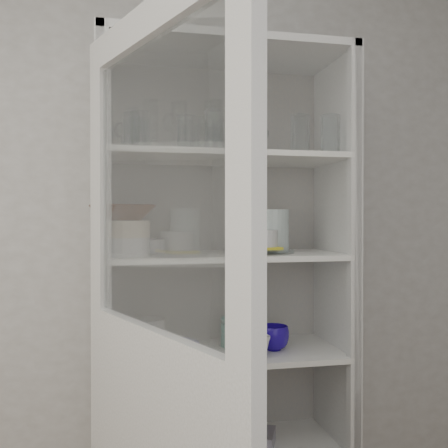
{
  "coord_description": "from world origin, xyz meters",
  "views": [
    {
      "loc": [
        -0.21,
        -0.73,
        1.4
      ],
      "look_at": [
        0.2,
        1.27,
        1.38
      ],
      "focal_mm": 40.0,
      "sensor_mm": 36.0,
      "label": 1
    }
  ],
  "objects_px": {
    "goblet_3": "(261,141)",
    "white_canister": "(151,336)",
    "goblet_0": "(122,138)",
    "grey_bowl_stack": "(272,231)",
    "mug_white": "(258,347)",
    "plate_stack_back": "(139,246)",
    "plate_stack_front": "(122,247)",
    "pantry_cabinet": "(221,327)",
    "tin_box": "(250,437)",
    "terracotta_bowl": "(122,213)",
    "mug_blue": "(274,338)",
    "yellow_trivet": "(259,248)",
    "goblet_2": "(215,140)",
    "cream_bowl": "(122,229)",
    "mug_teal": "(254,332)",
    "teal_jar": "(232,333)",
    "cupboard_door": "(156,412)",
    "measuring_cups": "(154,352)",
    "cream_dish": "(150,444)",
    "glass_platter": "(259,251)",
    "white_ramekin": "(259,238)",
    "goblet_1": "(215,141)"
  },
  "relations": [
    {
      "from": "cupboard_door",
      "to": "plate_stack_back",
      "type": "height_order",
      "value": "cupboard_door"
    },
    {
      "from": "goblet_2",
      "to": "measuring_cups",
      "type": "xyz_separation_m",
      "value": [
        -0.27,
        -0.13,
        -0.85
      ]
    },
    {
      "from": "terracotta_bowl",
      "to": "cream_dish",
      "type": "bearing_deg",
      "value": 31.17
    },
    {
      "from": "pantry_cabinet",
      "to": "white_canister",
      "type": "distance_m",
      "value": 0.3
    },
    {
      "from": "measuring_cups",
      "to": "white_ramekin",
      "type": "bearing_deg",
      "value": 2.96
    },
    {
      "from": "goblet_0",
      "to": "white_canister",
      "type": "distance_m",
      "value": 0.82
    },
    {
      "from": "goblet_3",
      "to": "grey_bowl_stack",
      "type": "bearing_deg",
      "value": -73.31
    },
    {
      "from": "plate_stack_back",
      "to": "terracotta_bowl",
      "type": "relative_size",
      "value": 0.92
    },
    {
      "from": "teal_jar",
      "to": "pantry_cabinet",
      "type": "bearing_deg",
      "value": 167.06
    },
    {
      "from": "plate_stack_back",
      "to": "plate_stack_front",
      "type": "bearing_deg",
      "value": -109.89
    },
    {
      "from": "pantry_cabinet",
      "to": "goblet_2",
      "type": "distance_m",
      "value": 0.8
    },
    {
      "from": "teal_jar",
      "to": "measuring_cups",
      "type": "bearing_deg",
      "value": -161.96
    },
    {
      "from": "cream_bowl",
      "to": "mug_blue",
      "type": "height_order",
      "value": "cream_bowl"
    },
    {
      "from": "pantry_cabinet",
      "to": "mug_blue",
      "type": "height_order",
      "value": "pantry_cabinet"
    },
    {
      "from": "mug_blue",
      "to": "white_canister",
      "type": "height_order",
      "value": "white_canister"
    },
    {
      "from": "cream_bowl",
      "to": "teal_jar",
      "type": "xyz_separation_m",
      "value": [
        0.46,
        0.12,
        -0.44
      ]
    },
    {
      "from": "goblet_0",
      "to": "grey_bowl_stack",
      "type": "bearing_deg",
      "value": -7.62
    },
    {
      "from": "pantry_cabinet",
      "to": "grey_bowl_stack",
      "type": "bearing_deg",
      "value": -11.97
    },
    {
      "from": "tin_box",
      "to": "cupboard_door",
      "type": "bearing_deg",
      "value": -124.35
    },
    {
      "from": "teal_jar",
      "to": "measuring_cups",
      "type": "relative_size",
      "value": 1.04
    },
    {
      "from": "goblet_0",
      "to": "mug_white",
      "type": "xyz_separation_m",
      "value": [
        0.52,
        -0.24,
        -0.83
      ]
    },
    {
      "from": "terracotta_bowl",
      "to": "white_ramekin",
      "type": "distance_m",
      "value": 0.56
    },
    {
      "from": "goblet_3",
      "to": "mug_white",
      "type": "xyz_separation_m",
      "value": [
        -0.08,
        -0.25,
        -0.84
      ]
    },
    {
      "from": "plate_stack_back",
      "to": "terracotta_bowl",
      "type": "xyz_separation_m",
      "value": [
        -0.07,
        -0.18,
        0.14
      ]
    },
    {
      "from": "plate_stack_front",
      "to": "measuring_cups",
      "type": "relative_size",
      "value": 1.89
    },
    {
      "from": "goblet_0",
      "to": "white_ramekin",
      "type": "xyz_separation_m",
      "value": [
        0.55,
        -0.14,
        -0.42
      ]
    },
    {
      "from": "goblet_1",
      "to": "mug_teal",
      "type": "relative_size",
      "value": 1.44
    },
    {
      "from": "mug_teal",
      "to": "plate_stack_back",
      "type": "bearing_deg",
      "value": 157.36
    },
    {
      "from": "cupboard_door",
      "to": "cream_bowl",
      "type": "xyz_separation_m",
      "value": [
        -0.09,
        0.57,
        0.49
      ]
    },
    {
      "from": "goblet_1",
      "to": "mug_blue",
      "type": "relative_size",
      "value": 1.2
    },
    {
      "from": "mug_white",
      "to": "grey_bowl_stack",
      "type": "bearing_deg",
      "value": 59.66
    },
    {
      "from": "teal_jar",
      "to": "white_canister",
      "type": "height_order",
      "value": "white_canister"
    },
    {
      "from": "mug_blue",
      "to": "yellow_trivet",
      "type": "bearing_deg",
      "value": -171.93
    },
    {
      "from": "goblet_3",
      "to": "white_canister",
      "type": "relative_size",
      "value": 1.19
    },
    {
      "from": "plate_stack_front",
      "to": "yellow_trivet",
      "type": "height_order",
      "value": "plate_stack_front"
    },
    {
      "from": "plate_stack_front",
      "to": "mug_teal",
      "type": "distance_m",
      "value": 0.69
    },
    {
      "from": "yellow_trivet",
      "to": "goblet_2",
      "type": "bearing_deg",
      "value": 146.52
    },
    {
      "from": "mug_white",
      "to": "white_canister",
      "type": "distance_m",
      "value": 0.43
    },
    {
      "from": "glass_platter",
      "to": "teal_jar",
      "type": "height_order",
      "value": "glass_platter"
    },
    {
      "from": "plate_stack_back",
      "to": "yellow_trivet",
      "type": "height_order",
      "value": "plate_stack_back"
    },
    {
      "from": "goblet_3",
      "to": "cream_dish",
      "type": "distance_m",
      "value": 1.34
    },
    {
      "from": "goblet_1",
      "to": "plate_stack_front",
      "type": "height_order",
      "value": "goblet_1"
    },
    {
      "from": "yellow_trivet",
      "to": "plate_stack_front",
      "type": "bearing_deg",
      "value": -176.85
    },
    {
      "from": "glass_platter",
      "to": "tin_box",
      "type": "distance_m",
      "value": 0.78
    },
    {
      "from": "goblet_2",
      "to": "cream_bowl",
      "type": "relative_size",
      "value": 0.73
    },
    {
      "from": "tin_box",
      "to": "terracotta_bowl",
      "type": "bearing_deg",
      "value": -173.73
    },
    {
      "from": "glass_platter",
      "to": "grey_bowl_stack",
      "type": "xyz_separation_m",
      "value": [
        0.08,
        0.05,
        0.08
      ]
    },
    {
      "from": "pantry_cabinet",
      "to": "measuring_cups",
      "type": "xyz_separation_m",
      "value": [
        -0.29,
        -0.12,
        -0.06
      ]
    },
    {
      "from": "grey_bowl_stack",
      "to": "mug_teal",
      "type": "xyz_separation_m",
      "value": [
        -0.07,
        0.05,
        -0.44
      ]
    },
    {
      "from": "terracotta_bowl",
      "to": "mug_blue",
      "type": "relative_size",
      "value": 1.94
    }
  ]
}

